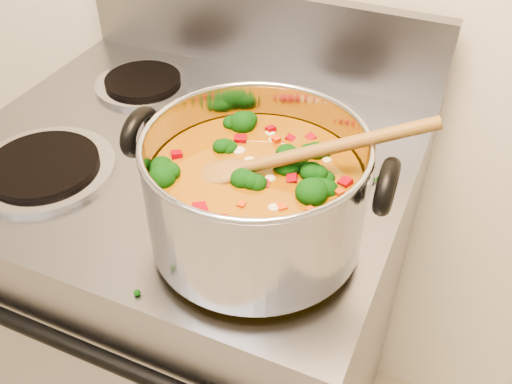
% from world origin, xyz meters
% --- Properties ---
extents(electric_range, '(0.72, 0.66, 1.08)m').
position_xyz_m(electric_range, '(0.02, 1.16, 0.47)').
color(electric_range, gray).
rests_on(electric_range, ground).
extents(stockpot, '(0.33, 0.28, 0.17)m').
position_xyz_m(stockpot, '(0.21, 1.01, 1.01)').
color(stockpot, '#ADAEB6').
rests_on(stockpot, electric_range).
extents(wooden_spoon, '(0.28, 0.15, 0.10)m').
position_xyz_m(wooden_spoon, '(0.23, 1.01, 1.06)').
color(wooden_spoon, brown).
rests_on(wooden_spoon, stockpot).
extents(cooktop_crumbs, '(0.31, 0.35, 0.01)m').
position_xyz_m(cooktop_crumbs, '(0.19, 1.00, 0.92)').
color(cooktop_crumbs, black).
rests_on(cooktop_crumbs, electric_range).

